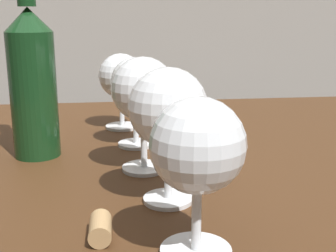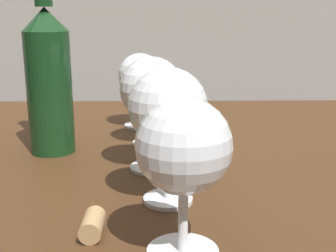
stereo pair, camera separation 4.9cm
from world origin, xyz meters
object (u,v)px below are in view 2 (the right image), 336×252
wine_glass_chardonnay (184,150)px  wine_glass_merlot (150,83)px  wine_glass_rose (140,77)px  cork (93,225)px  wine_glass_pinot (168,110)px  wine_bottle (49,76)px  wine_glass_port (153,91)px

wine_glass_chardonnay → wine_glass_merlot: same height
wine_glass_rose → cork: bearing=-94.1°
wine_glass_rose → wine_glass_chardonnay: bearing=-83.0°
wine_glass_pinot → wine_bottle: wine_bottle is taller
wine_glass_merlot → wine_bottle: bearing=-168.0°
wine_glass_chardonnay → wine_glass_pinot: bearing=95.4°
wine_glass_port → wine_bottle: 0.18m
wine_glass_chardonnay → wine_glass_rose: size_ratio=1.04×
wine_glass_chardonnay → wine_glass_rose: (-0.06, 0.46, -0.00)m
wine_glass_chardonnay → wine_glass_rose: 0.47m
cork → wine_glass_chardonnay: bearing=-24.0°
wine_glass_merlot → cork: size_ratio=3.47×
wine_bottle → cork: 0.31m
wine_glass_pinot → cork: bearing=-134.0°
wine_glass_merlot → wine_glass_rose: (-0.02, 0.12, -0.01)m
wine_glass_pinot → cork: size_ratio=3.74×
wine_glass_pinot → wine_glass_rose: 0.35m
wine_glass_rose → cork: (-0.03, -0.42, -0.08)m
wine_glass_port → wine_glass_merlot: size_ratio=1.08×
wine_bottle → cork: (0.10, -0.27, -0.11)m
wine_glass_merlot → wine_glass_port: bearing=-86.6°
wine_glass_port → cork: bearing=-107.1°
cork → wine_bottle: bearing=110.5°
wine_glass_pinot → wine_glass_chardonnay: bearing=-84.6°
wine_glass_chardonnay → wine_glass_port: bearing=97.4°
wine_glass_pinot → wine_glass_merlot: wine_glass_pinot is taller
wine_glass_merlot → wine_glass_rose: bearing=99.8°
wine_glass_chardonnay → wine_bottle: 0.37m
wine_glass_chardonnay → wine_glass_merlot: 0.35m
wine_glass_port → cork: (-0.06, -0.19, -0.10)m
wine_glass_pinot → wine_glass_rose: size_ratio=1.11×
wine_glass_rose → cork: size_ratio=3.35×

